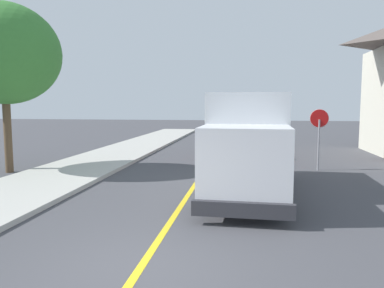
{
  "coord_description": "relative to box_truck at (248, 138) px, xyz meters",
  "views": [
    {
      "loc": [
        1.83,
        -6.13,
        2.87
      ],
      "look_at": [
        -0.19,
        7.45,
        1.4
      ],
      "focal_mm": 35.16,
      "sensor_mm": 36.0,
      "label": 1
    }
  ],
  "objects": [
    {
      "name": "ground_plane",
      "position": [
        -1.86,
        -6.31,
        -1.77
      ],
      "size": [
        120.0,
        120.0,
        0.0
      ],
      "primitive_type": "plane",
      "color": "#424247"
    },
    {
      "name": "sidewalk_curb",
      "position": [
        -7.26,
        -2.31,
        -1.69
      ],
      "size": [
        3.6,
        60.0,
        0.15
      ],
      "primitive_type": "cube",
      "color": "#ADAAA3",
      "rests_on": "ground"
    },
    {
      "name": "centre_line_yellow",
      "position": [
        -1.86,
        3.69,
        -1.76
      ],
      "size": [
        0.16,
        56.0,
        0.01
      ],
      "primitive_type": "cube",
      "color": "gold",
      "rests_on": "ground"
    },
    {
      "name": "box_truck",
      "position": [
        0.0,
        0.0,
        0.0
      ],
      "size": [
        2.61,
        7.25,
        3.2
      ],
      "color": "silver",
      "rests_on": "ground"
    },
    {
      "name": "parked_car_near",
      "position": [
        -0.18,
        7.48,
        -0.97
      ],
      "size": [
        1.96,
        4.46,
        1.67
      ],
      "color": "maroon",
      "rests_on": "ground"
    },
    {
      "name": "parked_car_mid",
      "position": [
        -0.08,
        14.67,
        -0.97
      ],
      "size": [
        1.83,
        4.41,
        1.67
      ],
      "color": "silver",
      "rests_on": "ground"
    },
    {
      "name": "stop_sign",
      "position": [
        3.02,
        4.35,
        0.09
      ],
      "size": [
        0.8,
        0.1,
        2.65
      ],
      "color": "gray",
      "rests_on": "ground"
    },
    {
      "name": "street_tree_near",
      "position": [
        -9.93,
        1.87,
        3.13
      ],
      "size": [
        4.57,
        4.57,
        6.96
      ],
      "color": "brown",
      "rests_on": "ground"
    }
  ]
}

